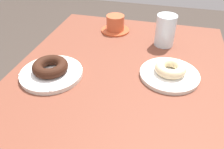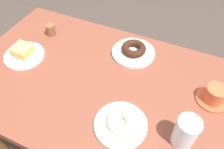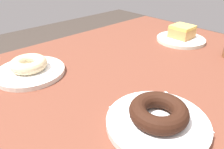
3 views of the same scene
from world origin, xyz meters
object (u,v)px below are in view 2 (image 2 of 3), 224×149
(plate_glazed_square, at_px, (24,56))
(donut_chocolate_ring, at_px, (134,48))
(plate_sugar_ring, at_px, (121,125))
(donut_glazed_square, at_px, (22,50))
(sugar_jar, at_px, (51,30))
(coffee_cup, at_px, (214,95))
(plate_chocolate_ring, at_px, (133,53))
(water_glass, at_px, (186,132))
(donut_sugar_ring, at_px, (121,121))

(plate_glazed_square, distance_m, donut_chocolate_ring, 0.54)
(plate_glazed_square, relative_size, plate_sugar_ring, 0.96)
(donut_glazed_square, height_order, sugar_jar, donut_glazed_square)
(donut_chocolate_ring, bearing_deg, coffee_cup, 161.96)
(plate_chocolate_ring, bearing_deg, water_glass, 131.74)
(plate_glazed_square, distance_m, water_glass, 0.81)
(coffee_cup, distance_m, sugar_jar, 0.86)
(donut_glazed_square, bearing_deg, donut_sugar_ring, 165.18)
(plate_chocolate_ring, bearing_deg, coffee_cup, 161.96)
(plate_chocolate_ring, xyz_separation_m, coffee_cup, (-0.39, 0.13, 0.03))
(donut_glazed_square, xyz_separation_m, donut_chocolate_ring, (-0.48, -0.24, -0.00))
(donut_chocolate_ring, distance_m, sugar_jar, 0.46)
(plate_chocolate_ring, distance_m, sugar_jar, 0.46)
(plate_sugar_ring, height_order, donut_chocolate_ring, donut_chocolate_ring)
(water_glass, relative_size, coffee_cup, 0.98)
(plate_glazed_square, relative_size, water_glass, 1.51)
(plate_glazed_square, relative_size, sugar_jar, 3.24)
(plate_sugar_ring, relative_size, plate_chocolate_ring, 0.95)
(water_glass, relative_size, sugar_jar, 2.14)
(plate_sugar_ring, xyz_separation_m, sugar_jar, (0.56, -0.35, 0.02))
(donut_glazed_square, bearing_deg, plate_glazed_square, 0.00)
(coffee_cup, bearing_deg, plate_glazed_square, 7.24)
(plate_glazed_square, bearing_deg, plate_chocolate_ring, -153.56)
(plate_glazed_square, bearing_deg, water_glass, 171.66)
(plate_sugar_ring, height_order, donut_sugar_ring, donut_sugar_ring)
(plate_chocolate_ring, height_order, sugar_jar, sugar_jar)
(plate_glazed_square, xyz_separation_m, coffee_cup, (-0.87, -0.11, 0.03))
(plate_glazed_square, height_order, sugar_jar, sugar_jar)
(sugar_jar, bearing_deg, plate_chocolate_ring, -175.49)
(plate_sugar_ring, bearing_deg, coffee_cup, -138.38)
(plate_glazed_square, height_order, plate_sugar_ring, same)
(donut_sugar_ring, bearing_deg, donut_chocolate_ring, -76.20)
(donut_sugar_ring, bearing_deg, water_glass, -170.84)
(plate_sugar_ring, bearing_deg, donut_chocolate_ring, -76.20)
(donut_sugar_ring, height_order, plate_chocolate_ring, donut_sugar_ring)
(water_glass, height_order, coffee_cup, water_glass)
(plate_glazed_square, xyz_separation_m, water_glass, (-0.80, 0.12, 0.06))
(donut_chocolate_ring, bearing_deg, donut_glazed_square, 26.44)
(donut_chocolate_ring, bearing_deg, sugar_jar, 4.51)
(donut_glazed_square, relative_size, water_glass, 0.64)
(plate_sugar_ring, distance_m, water_glass, 0.23)
(donut_glazed_square, height_order, donut_chocolate_ring, donut_glazed_square)
(plate_glazed_square, distance_m, donut_sugar_ring, 0.60)
(donut_glazed_square, height_order, coffee_cup, coffee_cup)
(plate_glazed_square, bearing_deg, coffee_cup, -172.76)
(donut_glazed_square, height_order, plate_chocolate_ring, donut_glazed_square)
(donut_glazed_square, xyz_separation_m, water_glass, (-0.80, 0.12, 0.02))
(plate_chocolate_ring, bearing_deg, plate_sugar_ring, 103.80)
(water_glass, bearing_deg, plate_chocolate_ring, -48.26)
(coffee_cup, relative_size, sugar_jar, 2.19)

